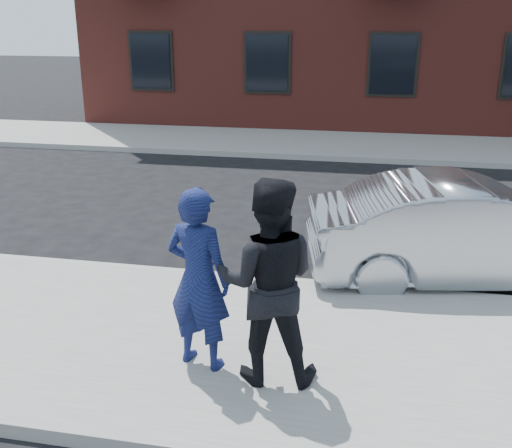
# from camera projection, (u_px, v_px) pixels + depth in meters

# --- Properties ---
(ground) EXTENTS (100.00, 100.00, 0.00)m
(ground) POSITION_uv_depth(u_px,v_px,m) (388.00, 358.00, 6.52)
(ground) COLOR black
(ground) RESTS_ON ground
(near_sidewalk) EXTENTS (50.00, 3.50, 0.15)m
(near_sidewalk) POSITION_uv_depth(u_px,v_px,m) (388.00, 365.00, 6.26)
(near_sidewalk) COLOR gray
(near_sidewalk) RESTS_ON ground
(near_curb) EXTENTS (50.00, 0.10, 0.15)m
(near_curb) POSITION_uv_depth(u_px,v_px,m) (387.00, 292.00, 7.93)
(near_curb) COLOR #999691
(near_curb) RESTS_ON ground
(far_sidewalk) EXTENTS (50.00, 3.50, 0.15)m
(far_sidewalk) POSITION_uv_depth(u_px,v_px,m) (385.00, 147.00, 16.92)
(far_sidewalk) COLOR gray
(far_sidewalk) RESTS_ON ground
(far_curb) EXTENTS (50.00, 0.10, 0.15)m
(far_curb) POSITION_uv_depth(u_px,v_px,m) (385.00, 161.00, 15.25)
(far_curb) COLOR #999691
(far_curb) RESTS_ON ground
(silver_sedan) EXTENTS (4.69, 2.40, 1.47)m
(silver_sedan) POSITION_uv_depth(u_px,v_px,m) (472.00, 232.00, 8.21)
(silver_sedan) COLOR #999BA3
(silver_sedan) RESTS_ON ground
(man_hoodie) EXTENTS (0.78, 0.61, 1.88)m
(man_hoodie) POSITION_uv_depth(u_px,v_px,m) (199.00, 279.00, 5.86)
(man_hoodie) COLOR navy
(man_hoodie) RESTS_ON near_sidewalk
(man_peacoat) EXTENTS (1.07, 0.88, 2.03)m
(man_peacoat) POSITION_uv_depth(u_px,v_px,m) (268.00, 282.00, 5.62)
(man_peacoat) COLOR black
(man_peacoat) RESTS_ON near_sidewalk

